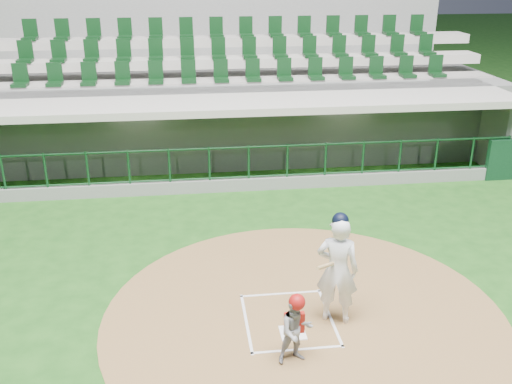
% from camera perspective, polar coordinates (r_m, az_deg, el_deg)
% --- Properties ---
extents(ground, '(120.00, 120.00, 0.00)m').
position_cam_1_polar(ground, '(10.60, 2.98, -11.78)').
color(ground, '#194915').
rests_on(ground, ground).
extents(dirt_circle, '(7.20, 7.20, 0.01)m').
position_cam_1_polar(dirt_circle, '(10.48, 4.82, -12.21)').
color(dirt_circle, brown).
rests_on(dirt_circle, ground).
extents(home_plate, '(0.43, 0.43, 0.02)m').
position_cam_1_polar(home_plate, '(10.02, 3.69, -13.88)').
color(home_plate, white).
rests_on(home_plate, dirt_circle).
extents(batter_box_chalk, '(1.55, 1.80, 0.01)m').
position_cam_1_polar(batter_box_chalk, '(10.34, 3.27, -12.61)').
color(batter_box_chalk, white).
rests_on(batter_box_chalk, ground).
extents(dugout_structure, '(16.40, 3.70, 3.00)m').
position_cam_1_polar(dugout_structure, '(17.29, -1.28, 5.45)').
color(dugout_structure, gray).
rests_on(dugout_structure, ground).
extents(seating_deck, '(17.00, 6.72, 5.15)m').
position_cam_1_polar(seating_deck, '(20.13, -2.35, 9.20)').
color(seating_deck, slate).
rests_on(seating_deck, ground).
extents(batter, '(0.96, 0.99, 2.06)m').
position_cam_1_polar(batter, '(9.91, 8.14, -7.58)').
color(batter, white).
rests_on(batter, dirt_circle).
extents(catcher, '(0.61, 0.52, 1.21)m').
position_cam_1_polar(catcher, '(9.11, 4.03, -13.46)').
color(catcher, '#95959A').
rests_on(catcher, dirt_circle).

